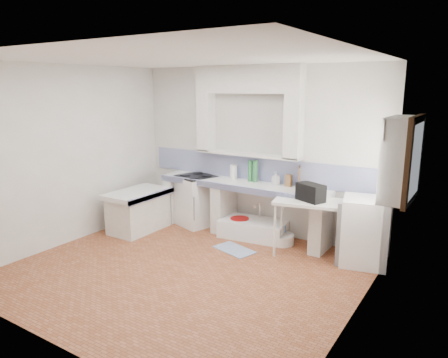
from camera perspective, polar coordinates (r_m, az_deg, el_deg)
The scene contains 36 objects.
floor at distance 5.86m, azimuth -5.40°, elevation -12.39°, with size 4.50×4.50×0.00m, color #9B5737.
ceiling at distance 5.33m, azimuth -6.04°, elevation 16.10°, with size 4.50×4.50×0.00m, color silver.
wall_back at distance 7.07m, azimuth 4.38°, elevation 3.85°, with size 4.50×4.50×0.00m, color silver.
wall_front at distance 4.09m, azimuth -23.33°, elevation -3.58°, with size 4.50×4.50×0.00m, color silver.
wall_left at distance 7.02m, azimuth -20.32°, elevation 3.04°, with size 4.50×4.50×0.00m, color silver.
wall_right at distance 4.43m, azimuth 17.87°, elevation -1.98°, with size 4.50×4.50×0.00m, color silver.
alcove_mass at distance 6.93m, azimuth 3.29°, elevation 13.44°, with size 1.90×0.25×0.45m, color silver.
window_frame at distance 5.50m, azimuth 23.03°, elevation 2.51°, with size 0.35×0.86×1.06m, color #3C2613.
lace_valance at distance 5.48m, azimuth 21.87°, elevation 6.59°, with size 0.01×0.84×0.24m, color white.
counter_slab at distance 6.97m, azimuth 2.41°, elevation -0.78°, with size 3.00×0.60×0.08m, color white.
counter_lip at distance 6.73m, azimuth 1.21°, elevation -1.24°, with size 3.00×0.04×0.10m, color navy.
counter_pier_left at distance 7.85m, azimuth -6.49°, elevation -2.70°, with size 0.20×0.55×0.82m, color silver.
counter_pier_mid at distance 7.26m, azimuth -0.02°, elevation -3.90°, with size 0.20×0.55×0.82m, color silver.
counter_pier_right at distance 6.53m, azimuth 13.11°, elevation -6.13°, with size 0.20×0.55×0.82m, color silver.
peninsula_top at distance 7.34m, azimuth -11.68°, elevation -1.95°, with size 0.70×1.10×0.08m, color white.
peninsula_base at distance 7.44m, azimuth -11.57°, elevation -4.56°, with size 0.60×1.00×0.62m, color silver.
peninsula_lip at distance 7.12m, azimuth -9.77°, elevation -2.32°, with size 0.04×1.10×0.10m, color navy.
backsplash at distance 7.11m, azimuth 4.28°, elevation 1.45°, with size 4.27×0.03×0.40m, color navy.
stove at distance 7.57m, azimuth -3.79°, elevation -3.01°, with size 0.62×0.60×0.88m, color white.
sink at distance 7.03m, azimuth 4.03°, elevation -6.88°, with size 1.09×0.59×0.26m, color white.
side_table at distance 6.32m, azimuth 11.48°, elevation -6.57°, with size 1.01×0.56×0.04m, color white.
fridge at distance 6.22m, azimuth 18.63°, elevation -6.78°, with size 0.62×0.62×0.95m, color white.
bucket_red at distance 7.09m, azimuth 2.15°, elevation -6.52°, with size 0.32×0.32×0.30m, color #B60D0E.
bucket_orange at distance 6.94m, azimuth 2.92°, elevation -7.24°, with size 0.25×0.25×0.23m, color red.
bucket_blue at distance 6.91m, azimuth 7.19°, elevation -7.23°, with size 0.29×0.29×0.27m, color blue.
basin_white at distance 6.80m, azimuth 7.84°, elevation -8.11°, with size 0.40×0.40×0.16m, color white.
water_bottle_a at distance 7.22m, azimuth 3.97°, elevation -6.32°, with size 0.07×0.07×0.26m, color silver.
water_bottle_b at distance 7.13m, azimuth 5.49°, elevation -6.58°, with size 0.07×0.07×0.27m, color silver.
black_bag at distance 6.14m, azimuth 11.74°, elevation -1.81°, with size 0.40×0.23×0.25m, color black.
green_bottle_a at distance 7.01m, azimuth 3.59°, elevation 1.10°, with size 0.08×0.08×0.35m, color #296F37.
green_bottle_b at distance 6.97m, azimuth 4.26°, elevation 1.06°, with size 0.08×0.08×0.36m, color #296F37.
knife_block at distance 6.72m, azimuth 8.80°, elevation -0.21°, with size 0.10×0.08×0.19m, color olive.
cutting_board at distance 6.64m, azimuth 10.22°, elevation 0.21°, with size 0.02×0.25×0.34m, color olive.
paper_towel at distance 7.18m, azimuth 1.30°, elevation 0.95°, with size 0.12×0.12×0.24m, color white.
soap_bottle at distance 6.81m, azimuth 7.09°, elevation 0.10°, with size 0.10×0.10×0.22m, color white.
rug at distance 6.53m, azimuth 1.43°, elevation -9.59°, with size 0.64×0.36×0.01m, color #405C9A.
Camera 1 is at (3.30, -4.17, 2.46)m, focal length 33.51 mm.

